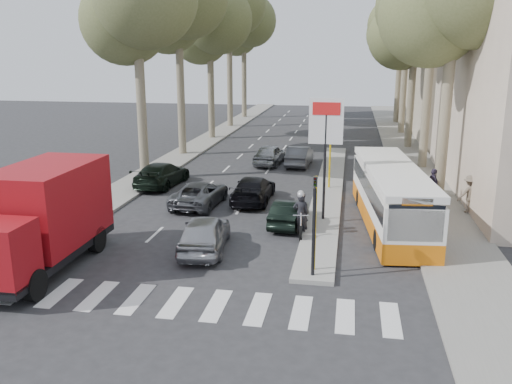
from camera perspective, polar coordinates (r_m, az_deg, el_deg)
ground at (r=20.64m, az=-2.83°, el=-6.87°), size 120.00×120.00×0.00m
sidewalk_right at (r=44.57m, az=15.38°, el=4.39°), size 3.20×70.00×0.12m
median_left at (r=48.90m, az=-4.77°, el=5.72°), size 2.40×64.00×0.12m
traffic_island at (r=30.67m, az=7.67°, el=0.36°), size 1.50×26.00×0.16m
building_far at (r=53.90m, az=22.64°, el=13.98°), size 11.00×20.00×16.00m
billboard at (r=24.06m, az=7.33°, el=5.28°), size 1.50×12.10×5.60m
traffic_light_island at (r=17.99m, az=6.16°, el=-1.83°), size 0.16×0.41×3.60m
traffic_light_left at (r=21.95m, az=-23.26°, el=0.06°), size 0.16×0.41×3.60m
tree_l_a at (r=33.28m, az=-12.25°, el=19.16°), size 7.40×7.20×14.10m
tree_l_b at (r=40.89m, az=-8.02°, el=19.39°), size 7.40×7.20×14.88m
tree_l_c at (r=48.44m, az=-4.72°, el=17.48°), size 7.40×7.20×13.71m
tree_l_d at (r=56.34m, az=-2.71°, el=18.85°), size 7.40×7.20×15.66m
tree_l_e at (r=64.11m, az=-1.15°, el=17.41°), size 7.40×7.20×14.49m
tree_r_c at (r=45.14m, az=16.67°, el=16.72°), size 7.40×7.20×13.32m
tree_r_d at (r=53.18m, az=15.92°, el=17.85°), size 7.40×7.20×14.88m
tree_r_e at (r=61.10m, az=15.22°, el=16.75°), size 7.40×7.20×14.10m
silver_hatchback at (r=21.15m, az=-5.44°, el=-4.31°), size 2.12×4.36×1.43m
dark_hatchback at (r=24.16m, az=3.50°, el=-2.19°), size 1.53×3.62×1.16m
queue_car_a at (r=27.37m, az=-5.94°, el=-0.16°), size 2.27×4.52×1.23m
queue_car_b at (r=27.90m, az=-0.29°, el=0.29°), size 1.85×4.54×1.32m
queue_car_c at (r=37.22m, az=1.43°, el=3.98°), size 1.97×4.23×1.40m
queue_car_d at (r=36.94m, az=4.60°, el=3.80°), size 1.63×4.12×1.34m
queue_car_e at (r=31.67m, az=-9.88°, el=1.86°), size 2.33×4.89×1.37m
red_truck at (r=20.49m, az=-21.75°, el=-2.43°), size 2.64×6.81×3.63m
city_bus at (r=24.69m, az=14.02°, el=-0.24°), size 3.24×10.36×2.68m
motorcycle at (r=23.04m, az=4.70°, el=-2.31°), size 0.87×2.25×1.91m
pedestrian_near at (r=28.45m, az=18.13°, el=0.58°), size 0.80×1.16×1.80m
pedestrian_far at (r=27.45m, az=21.60°, el=-0.21°), size 1.27×0.84×1.81m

